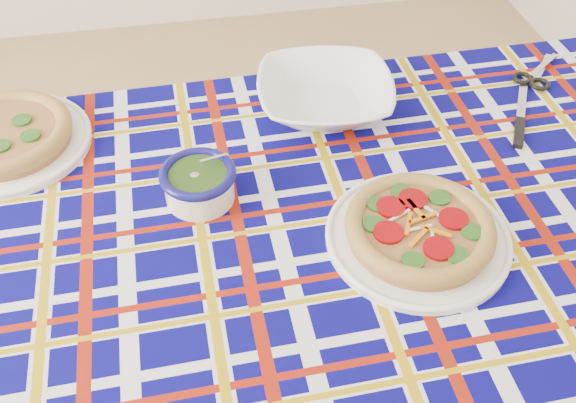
{
  "coord_description": "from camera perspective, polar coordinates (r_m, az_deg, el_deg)",
  "views": [
    {
      "loc": [
        0.36,
        -0.82,
        1.54
      ],
      "look_at": [
        0.5,
        -0.05,
        0.76
      ],
      "focal_mm": 40.0,
      "sensor_mm": 36.0,
      "label": 1
    }
  ],
  "objects": [
    {
      "name": "tablecloth",
      "position": [
        1.11,
        2.61,
        -5.18
      ],
      "size": [
        1.62,
        1.04,
        0.1
      ],
      "primitive_type": null,
      "rotation": [
        0.0,
        0.0,
        0.02
      ],
      "color": "#07055B",
      "rests_on": "dining_table"
    },
    {
      "name": "pesto_bowl",
      "position": [
        1.12,
        -7.95,
        1.79
      ],
      "size": [
        0.14,
        0.14,
        0.08
      ],
      "primitive_type": null,
      "rotation": [
        0.0,
        0.0,
        -0.02
      ],
      "color": "#1A330D",
      "rests_on": "tablecloth"
    },
    {
      "name": "serving_bowl",
      "position": [
        1.32,
        3.3,
        9.43
      ],
      "size": [
        0.31,
        0.31,
        0.07
      ],
      "primitive_type": "imported",
      "rotation": [
        0.0,
        0.0,
        -0.13
      ],
      "color": "white",
      "rests_on": "tablecloth"
    },
    {
      "name": "main_focaccia_plate",
      "position": [
        1.07,
        11.61,
        -2.32
      ],
      "size": [
        0.34,
        0.34,
        0.06
      ],
      "primitive_type": null,
      "rotation": [
        0.0,
        0.0,
        -0.1
      ],
      "color": "#976435",
      "rests_on": "tablecloth"
    },
    {
      "name": "second_focaccia_plate",
      "position": [
        1.34,
        -23.81,
        5.49
      ],
      "size": [
        0.32,
        0.32,
        0.06
      ],
      "primitive_type": null,
      "rotation": [
        0.0,
        0.0,
        0.01
      ],
      "color": "#976435",
      "rests_on": "tablecloth"
    },
    {
      "name": "table_knife",
      "position": [
        1.43,
        20.07,
        8.23
      ],
      "size": [
        0.13,
        0.22,
        0.01
      ],
      "primitive_type": null,
      "rotation": [
        0.0,
        0.0,
        1.08
      ],
      "color": "silver",
      "rests_on": "tablecloth"
    },
    {
      "name": "kitchen_scissors",
      "position": [
        1.56,
        21.73,
        11.12
      ],
      "size": [
        0.19,
        0.19,
        0.02
      ],
      "primitive_type": null,
      "rotation": [
        0.0,
        0.0,
        0.75
      ],
      "color": "silver",
      "rests_on": "tablecloth"
    },
    {
      "name": "dining_table",
      "position": [
        1.13,
        2.57,
        -5.97
      ],
      "size": [
        1.59,
        1.01,
        0.74
      ],
      "rotation": [
        0.0,
        0.0,
        0.02
      ],
      "color": "brown",
      "rests_on": "floor"
    }
  ]
}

